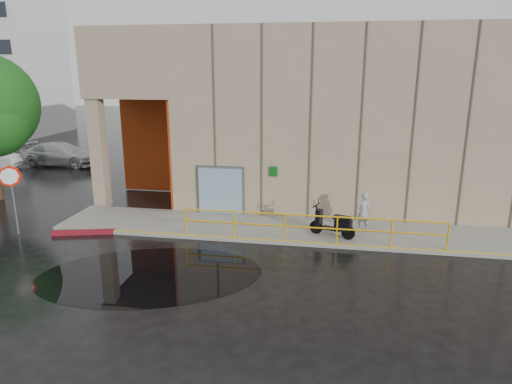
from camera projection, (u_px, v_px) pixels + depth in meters
The scene contains 10 objects.
ground at pixel (170, 274), 14.46m from camera, with size 120.00×120.00×0.00m, color black.
sidewalk at pixel (306, 231), 18.06m from camera, with size 20.00×3.00×0.15m, color gray.
building at pixel (338, 111), 22.96m from camera, with size 20.00×10.17×8.00m.
guardrail at pixel (311, 228), 16.58m from camera, with size 9.56×0.06×1.03m.
person at pixel (363, 212), 17.64m from camera, with size 0.57×0.37×1.55m, color #9B9CA0.
scooter at pixel (333, 216), 17.03m from camera, with size 1.83×1.14×1.38m.
stop_sign at pixel (11, 185), 17.35m from camera, with size 0.70×0.51×2.75m.
red_curb at pixel (83, 232), 17.82m from camera, with size 2.40×0.18×0.18m, color maroon.
puddle at pixel (150, 275), 14.39m from camera, with size 7.03×4.33×0.01m, color black.
car_c at pixel (61, 154), 30.24m from camera, with size 2.12×5.21×1.51m, color #B0B2B9.
Camera 1 is at (4.93, -12.60, 6.33)m, focal length 32.00 mm.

